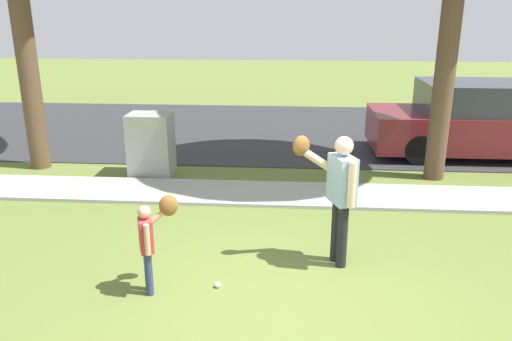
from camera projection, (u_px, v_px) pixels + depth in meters
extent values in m
plane|color=olive|center=(285.00, 198.00, 8.85)|extent=(48.00, 48.00, 0.00)
cube|color=#A3A39E|center=(286.00, 194.00, 8.94)|extent=(36.00, 1.20, 0.06)
cube|color=#2D2D30|center=(289.00, 130.00, 13.69)|extent=(36.00, 6.80, 0.02)
cylinder|color=black|center=(342.00, 236.00, 6.39)|extent=(0.14, 0.14, 0.85)
cylinder|color=black|center=(336.00, 231.00, 6.54)|extent=(0.14, 0.14, 0.85)
cube|color=#8CADC6|center=(342.00, 180.00, 6.24)|extent=(0.36, 0.46, 0.60)
sphere|color=beige|center=(344.00, 146.00, 6.11)|extent=(0.23, 0.23, 0.23)
cylinder|color=beige|center=(352.00, 185.00, 6.01)|extent=(0.10, 0.10, 0.57)
cylinder|color=beige|center=(316.00, 159.00, 6.34)|extent=(0.52, 0.28, 0.41)
ellipsoid|color=brown|center=(301.00, 146.00, 6.22)|extent=(0.26, 0.21, 0.26)
cylinder|color=navy|center=(148.00, 269.00, 5.89)|extent=(0.09, 0.09, 0.55)
cylinder|color=navy|center=(149.00, 274.00, 5.79)|extent=(0.09, 0.09, 0.55)
cube|color=#B73838|center=(146.00, 235.00, 5.70)|extent=(0.23, 0.30, 0.39)
sphere|color=tan|center=(144.00, 212.00, 5.61)|extent=(0.15, 0.15, 0.15)
cylinder|color=tan|center=(158.00, 216.00, 5.85)|extent=(0.34, 0.18, 0.26)
ellipsoid|color=brown|center=(169.00, 205.00, 5.85)|extent=(0.26, 0.21, 0.26)
cylinder|color=tan|center=(147.00, 240.00, 5.55)|extent=(0.06, 0.06, 0.36)
sphere|color=white|center=(218.00, 285.00, 6.01)|extent=(0.07, 0.07, 0.07)
cube|color=gray|center=(151.00, 145.00, 9.89)|extent=(0.83, 0.65, 1.23)
cylinder|color=brown|center=(448.00, 50.00, 9.14)|extent=(0.38, 0.38, 4.90)
cylinder|color=brown|center=(22.00, 23.00, 9.68)|extent=(0.40, 0.40, 5.78)
cube|color=maroon|center=(478.00, 130.00, 11.20)|extent=(4.70, 1.90, 0.80)
cube|color=#2D333D|center=(483.00, 97.00, 10.97)|extent=(2.59, 1.75, 0.65)
cylinder|color=black|center=(403.00, 131.00, 12.18)|extent=(0.64, 0.22, 0.64)
cylinder|color=black|center=(419.00, 150.00, 10.58)|extent=(0.64, 0.22, 0.64)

